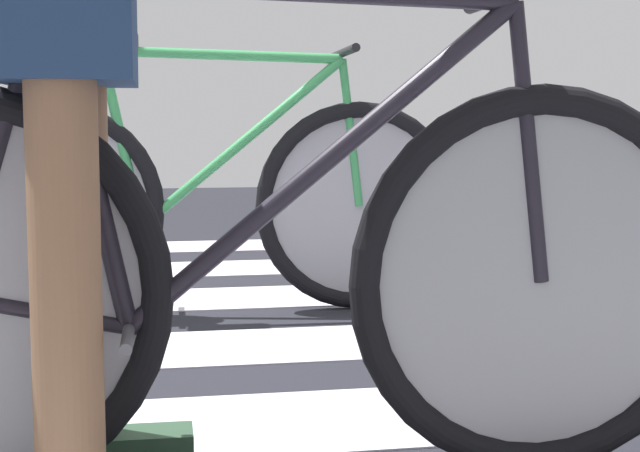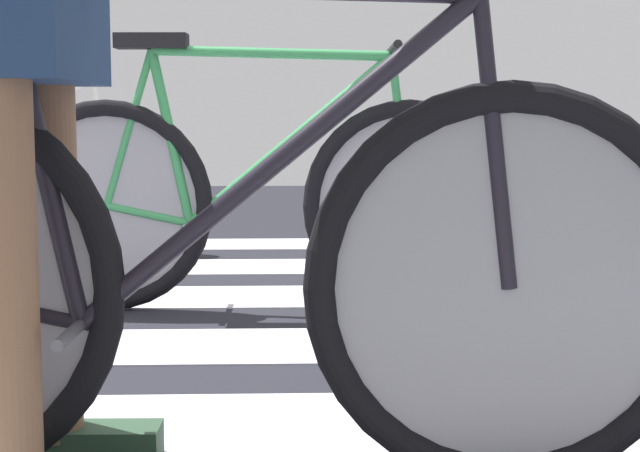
{
  "view_description": "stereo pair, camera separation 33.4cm",
  "coord_description": "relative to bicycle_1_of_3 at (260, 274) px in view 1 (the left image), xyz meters",
  "views": [
    {
      "loc": [
        0.2,
        -2.61,
        0.67
      ],
      "look_at": [
        0.6,
        -0.4,
        0.43
      ],
      "focal_mm": 54.98,
      "sensor_mm": 36.0,
      "label": 1
    },
    {
      "loc": [
        0.53,
        -2.61,
        0.67
      ],
      "look_at": [
        0.6,
        -0.4,
        0.43
      ],
      "focal_mm": 54.98,
      "sensor_mm": 36.0,
      "label": 2
    }
  ],
  "objects": [
    {
      "name": "bicycle_1_of_3",
      "position": [
        0.0,
        0.0,
        0.0
      ],
      "size": [
        1.74,
        0.52,
        0.93
      ],
      "rotation": [
        0.0,
        0.0,
        -0.02
      ],
      "color": "black",
      "rests_on": "ground"
    },
    {
      "name": "cyclist_1_of_3",
      "position": [
        -0.31,
        0.01,
        0.26
      ],
      "size": [
        0.32,
        0.41,
        0.99
      ],
      "rotation": [
        0.0,
        0.0,
        -0.02
      ],
      "color": "brown",
      "rests_on": "ground"
    },
    {
      "name": "crosswalk_markings",
      "position": [
        -0.42,
        0.73,
        -0.38
      ],
      "size": [
        5.41,
        5.77,
        0.0
      ],
      "color": "silver",
      "rests_on": "ground"
    },
    {
      "name": "ground",
      "position": [
        -0.4,
        0.93,
        -0.4
      ],
      "size": [
        18.0,
        14.0,
        0.02
      ],
      "color": "black"
    },
    {
      "name": "bicycle_2_of_3",
      "position": [
        0.03,
        1.63,
        0.0
      ],
      "size": [
        1.74,
        0.52,
        0.93
      ],
      "rotation": [
        0.0,
        0.0,
        -0.04
      ],
      "color": "black",
      "rests_on": "ground"
    }
  ]
}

